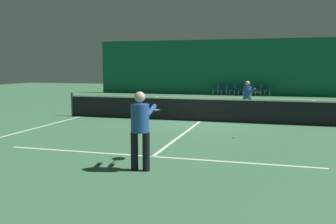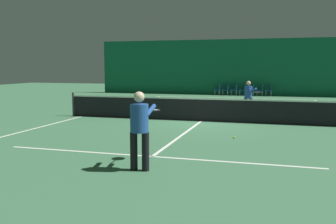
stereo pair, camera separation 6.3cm
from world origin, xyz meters
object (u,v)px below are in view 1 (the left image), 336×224
at_px(courtside_chair_1, 225,89).
at_px(courtside_chair_3, 242,89).
at_px(tennis_ball, 234,137).
at_px(player_near, 141,125).
at_px(tennis_net, 201,109).
at_px(courtside_chair_2, 233,89).
at_px(courtside_chair_5, 259,90).
at_px(courtside_chair_6, 268,90).
at_px(courtside_chair_4, 250,90).
at_px(courtside_chair_0, 217,89).
at_px(player_far, 248,95).

relative_size(courtside_chair_1, courtside_chair_3, 1.00).
bearing_deg(tennis_ball, player_near, -110.52).
distance_m(tennis_net, courtside_chair_2, 14.33).
xyz_separation_m(courtside_chair_1, courtside_chair_5, (2.62, 0.00, 0.00)).
distance_m(player_near, courtside_chair_6, 22.07).
bearing_deg(courtside_chair_4, player_near, -2.69).
bearing_deg(courtside_chair_1, tennis_ball, 8.11).
bearing_deg(courtside_chair_0, player_far, 15.29).
xyz_separation_m(player_far, courtside_chair_4, (-0.55, 11.61, -0.44)).
relative_size(courtside_chair_4, courtside_chair_6, 1.00).
xyz_separation_m(courtside_chair_0, courtside_chair_5, (3.28, 0.00, 0.00)).
distance_m(tennis_net, player_far, 3.24).
bearing_deg(player_far, courtside_chair_3, 157.54).
xyz_separation_m(courtside_chair_5, tennis_ball, (-0.10, -17.70, -0.45)).
distance_m(courtside_chair_3, courtside_chair_6, 1.97).
bearing_deg(courtside_chair_0, courtside_chair_2, 90.00).
relative_size(courtside_chair_0, courtside_chair_3, 1.00).
bearing_deg(courtside_chair_4, courtside_chair_5, 90.00).
relative_size(player_far, courtside_chair_2, 1.88).
xyz_separation_m(courtside_chair_0, courtside_chair_6, (3.93, 0.00, 0.00)).
xyz_separation_m(tennis_net, courtside_chair_6, (2.48, 14.33, -0.03)).
xyz_separation_m(player_near, courtside_chair_3, (0.38, 21.94, -0.52)).
xyz_separation_m(courtside_chair_1, courtside_chair_2, (0.66, 0.00, 0.00)).
bearing_deg(courtside_chair_0, courtside_chair_4, 90.00).
height_order(tennis_net, courtside_chair_1, tennis_net).
distance_m(tennis_net, courtside_chair_0, 14.40).
height_order(courtside_chair_3, courtside_chair_6, same).
bearing_deg(player_near, courtside_chair_2, -0.07).
bearing_deg(courtside_chair_2, player_near, 0.73).
relative_size(courtside_chair_0, courtside_chair_2, 1.00).
xyz_separation_m(tennis_net, courtside_chair_4, (1.16, 14.33, -0.03)).
xyz_separation_m(courtside_chair_2, courtside_chair_5, (1.97, 0.00, 0.00)).
relative_size(player_far, courtside_chair_4, 1.88).
height_order(player_far, courtside_chair_5, player_far).
xyz_separation_m(player_near, courtside_chair_0, (-1.59, 21.94, -0.52)).
bearing_deg(courtside_chair_2, player_far, 9.12).
distance_m(player_near, courtside_chair_5, 22.01).
height_order(courtside_chair_0, courtside_chair_6, same).
relative_size(player_near, courtside_chair_6, 2.05).
distance_m(courtside_chair_1, courtside_chair_3, 1.31).
xyz_separation_m(player_far, courtside_chair_5, (0.10, 11.61, -0.44)).
bearing_deg(player_far, courtside_chair_1, 163.84).
xyz_separation_m(courtside_chair_0, courtside_chair_3, (1.97, 0.00, 0.00)).
bearing_deg(courtside_chair_0, tennis_ball, 10.18).
height_order(player_far, courtside_chair_2, player_far).
bearing_deg(tennis_ball, courtside_chair_5, 89.68).
xyz_separation_m(courtside_chair_2, courtside_chair_6, (2.62, 0.00, 0.00)).
distance_m(tennis_net, courtside_chair_5, 14.44).
distance_m(tennis_net, courtside_chair_4, 14.37).
bearing_deg(player_far, courtside_chair_5, 151.09).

